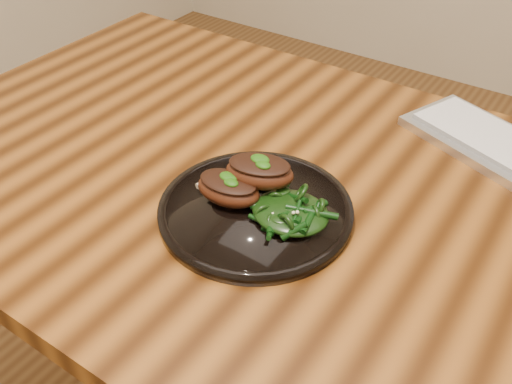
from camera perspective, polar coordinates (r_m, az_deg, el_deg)
desk at (r=0.88m, az=9.81°, el=-6.22°), size 1.60×0.80×0.75m
plate at (r=0.81m, az=-0.05°, el=-1.81°), size 0.28×0.28×0.02m
lamb_chop_front at (r=0.80m, az=-2.80°, el=0.40°), size 0.10×0.07×0.04m
lamb_chop_back at (r=0.80m, az=0.32°, el=2.12°), size 0.11×0.09×0.04m
herb_smear at (r=0.86m, az=0.27°, el=1.60°), size 0.08×0.05×0.00m
greens_heap at (r=0.77m, az=3.49°, el=-1.63°), size 0.11×0.10×0.04m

